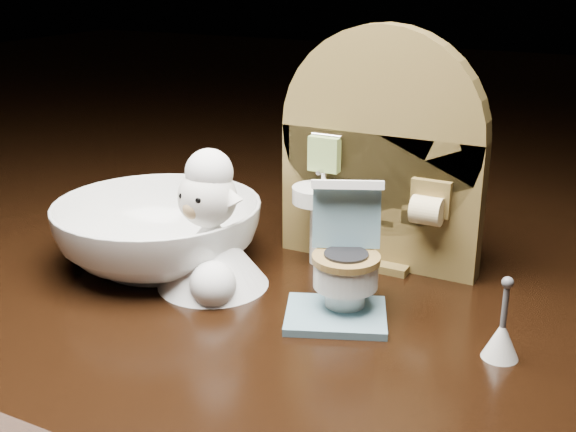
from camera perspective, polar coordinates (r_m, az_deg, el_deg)
backdrop_panel at (r=0.45m, az=7.18°, el=4.11°), size 0.13×0.05×0.15m
toy_toilet at (r=0.40m, az=4.57°, el=-3.61°), size 0.04×0.05×0.07m
bath_mat at (r=0.40m, az=3.80°, el=-7.86°), size 0.07×0.06×0.00m
toilet_brush at (r=0.37m, az=16.52°, el=-9.14°), size 0.02×0.02×0.04m
plush_lamb at (r=0.43m, az=-6.20°, el=-1.86°), size 0.07×0.07×0.09m
ceramic_bowl at (r=0.47m, az=-10.19°, el=-1.35°), size 0.14×0.14×0.04m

